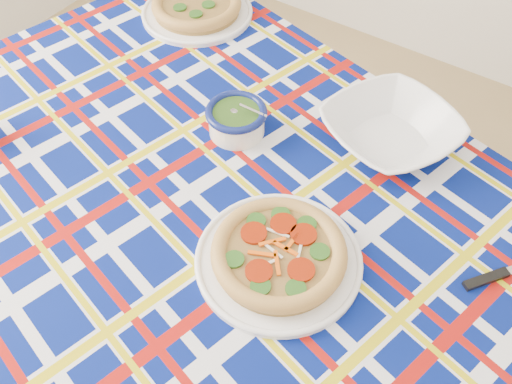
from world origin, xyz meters
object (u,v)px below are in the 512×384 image
Objects in this scene: pesto_bowl at (236,118)px; serving_bowl at (391,130)px; dining_table at (234,225)px; main_focaccia_plate at (279,253)px.

serving_bowl is at bearing 28.87° from pesto_bowl.
serving_bowl is at bearing 75.55° from dining_table.
pesto_bowl is (-0.24, 0.22, 0.01)m from main_focaccia_plate.
dining_table is 0.22m from pesto_bowl.
serving_bowl is (0.17, 0.30, 0.10)m from dining_table.
main_focaccia_plate is at bearing -94.10° from serving_bowl.
main_focaccia_plate is at bearing -9.74° from dining_table.
dining_table is 5.77× the size of main_focaccia_plate.
main_focaccia_plate is 0.37m from serving_bowl.
dining_table is 6.64× the size of serving_bowl.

